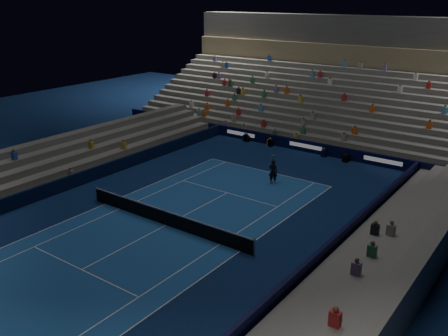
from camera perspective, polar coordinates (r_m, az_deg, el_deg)
name	(u,v)px	position (r m, az deg, el deg)	size (l,w,h in m)	color
ground	(166,225)	(30.54, -6.69, -6.59)	(90.00, 90.00, 0.00)	#0C1E48
court_surface	(166,225)	(30.53, -6.69, -6.58)	(10.97, 23.77, 0.01)	#1B4F98
sponsor_barrier_far	(306,146)	(44.71, 9.49, 2.51)	(44.00, 0.25, 1.00)	black
sponsor_barrier_east	(310,267)	(25.43, 9.94, -11.20)	(0.25, 37.00, 1.00)	#080A32
sponsor_barrier_west	(66,184)	(37.15, -17.84, -1.74)	(0.25, 37.00, 1.00)	black
grandstand_main	(350,98)	(52.38, 14.40, 7.90)	(44.00, 15.20, 11.20)	#62625E
grandstand_east	(379,282)	(24.18, 17.52, -12.48)	(5.00, 37.00, 2.50)	slate
grandstand_west	(36,169)	(39.75, -20.89, -0.07)	(5.00, 37.00, 2.50)	slate
tennis_net	(166,218)	(30.32, -6.73, -5.73)	(12.90, 0.10, 1.10)	#B2B2B7
tennis_player	(273,172)	(36.68, 5.69, -0.41)	(0.68, 0.44, 1.85)	black
broadcast_camera	(346,158)	(42.73, 13.89, 1.13)	(0.46, 0.91, 0.61)	black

